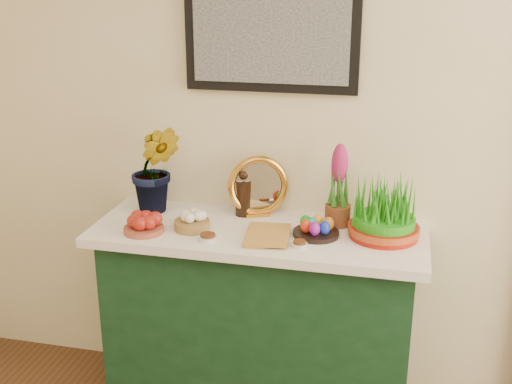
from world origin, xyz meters
TOP-DOWN VIEW (x-y plane):
  - room at (0.06, 0.11)m, footprint 4.50×4.54m
  - sideboard at (-0.34, 2.00)m, footprint 1.30×0.45m
  - tablecloth at (-0.34, 2.00)m, footprint 1.40×0.55m
  - hyacinth_green at (-0.83, 2.10)m, footprint 0.31×0.28m
  - apple_bowl at (-0.79, 1.86)m, footprint 0.18×0.18m
  - garlic_basket at (-0.61, 1.93)m, footprint 0.15×0.15m
  - vinegar_cruet at (-0.44, 2.15)m, footprint 0.07×0.07m
  - mirror at (-0.38, 2.17)m, footprint 0.27×0.16m
  - book at (-0.37, 1.90)m, footprint 0.18×0.25m
  - spice_dish_left at (-0.51, 1.83)m, footprint 0.08×0.08m
  - spice_dish_right at (-0.14, 1.86)m, footprint 0.06×0.06m
  - egg_plate at (-0.09, 1.98)m, footprint 0.19×0.19m
  - hyacinth_pink at (-0.02, 2.13)m, footprint 0.11×0.11m
  - wheatgrass_sabzeh at (0.18, 2.03)m, footprint 0.29×0.29m

SIDE VIEW (x-z plane):
  - sideboard at x=-0.34m, z-range 0.00..0.85m
  - tablecloth at x=-0.34m, z-range 0.85..0.89m
  - spice_dish_right at x=-0.14m, z-range 0.89..0.92m
  - spice_dish_left at x=-0.51m, z-range 0.89..0.92m
  - book at x=-0.37m, z-range 0.89..0.92m
  - egg_plate at x=-0.09m, z-range 0.88..0.96m
  - garlic_basket at x=-0.61m, z-range 0.88..0.97m
  - apple_bowl at x=-0.79m, z-range 0.88..0.97m
  - vinegar_cruet at x=-0.44m, z-range 0.88..1.09m
  - wheatgrass_sabzeh at x=0.18m, z-range 0.88..1.11m
  - mirror at x=-0.38m, z-range 0.88..1.16m
  - hyacinth_pink at x=-0.02m, z-range 0.87..1.23m
  - hyacinth_green at x=-0.83m, z-range 0.89..1.42m
  - room at x=0.06m, z-range 0.34..3.06m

